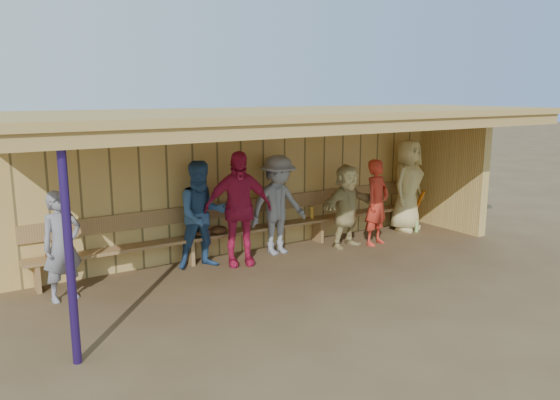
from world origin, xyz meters
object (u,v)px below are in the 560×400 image
Objects in this scene: bench at (257,222)px; player_a at (62,246)px; player_d at (238,208)px; player_g at (377,202)px; player_h at (408,185)px; player_c at (202,215)px; player_e at (278,205)px; player_f at (347,206)px.

player_a is at bearing -169.95° from bench.
player_g is (2.69, -0.31, -0.14)m from player_d.
player_a is 0.81× the size of player_h.
player_e is (1.41, 0.00, -0.00)m from player_c.
player_f is 0.96× the size of player_g.
player_c is at bearing -7.89° from player_a.
player_c is at bearing 177.22° from player_e.
player_g is at bearing 9.70° from player_d.
player_a is 2.19m from player_c.
bench is at bearing 149.76° from player_f.
bench is at bearing 54.19° from player_d.
player_h reaches higher than bench.
player_d is at bearing -13.01° from player_a.
player_g reaches higher than bench.
player_h reaches higher than player_f.
player_f is at bearing 1.91° from player_c.
player_c reaches higher than player_g.
player_g reaches higher than player_f.
bench is at bearing -5.32° from player_a.
player_c is 0.92× the size of player_d.
player_g is at bearing -17.44° from player_a.
player_f is 1.66m from bench.
player_f is (1.28, -0.29, -0.10)m from player_e.
player_g is at bearing -0.34° from player_c.
player_d is at bearing 157.52° from player_g.
player_d reaches higher than player_g.
player_a is 0.99× the size of player_f.
player_d is 0.24× the size of bench.
player_h is (4.49, 0.00, 0.06)m from player_c.
player_e is at bearing 27.55° from player_d.
player_e is 3.08m from player_h.
player_f is at bearing 145.09° from player_g.
player_c reaches higher than player_a.
player_e is at bearing 163.03° from player_h.
player_g is 0.21× the size of bench.
player_c and player_e have the same top height.
player_c reaches higher than bench.
player_h reaches higher than player_a.
player_c is 0.23× the size of bench.
player_d is 1.01× the size of player_h.
bench is (-2.08, 0.78, -0.26)m from player_g.
player_f is (2.14, -0.12, -0.17)m from player_d.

